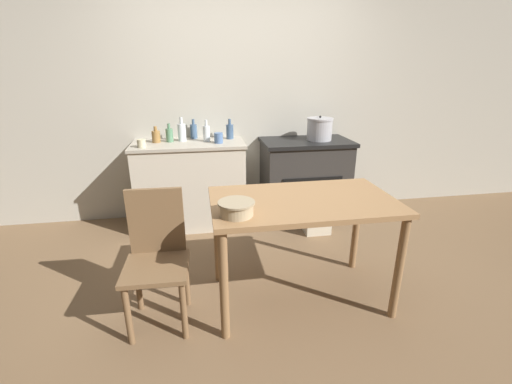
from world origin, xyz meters
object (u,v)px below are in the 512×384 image
cup_right (219,138)px  bottle_left (194,131)px  chair (157,255)px  stock_pot (320,129)px  flour_sack (317,217)px  bottle_center (230,131)px  mixing_bowl_large (236,208)px  bottle_center_left (156,136)px  stove (304,179)px  work_table (302,214)px  bottle_mid_left (182,132)px  cup_mid_right (141,143)px  bottle_far_left (206,133)px  bottle_center_right (169,135)px

cup_right → bottle_left: bearing=130.1°
chair → stock_pot: size_ratio=3.22×
flour_sack → bottle_center: bottle_center is taller
mixing_bowl_large → bottle_center_left: bottle_center_left is taller
stove → bottle_center: 0.98m
work_table → stock_pot: stock_pot is taller
stove → stock_pot: stock_pot is taller
bottle_left → cup_right: bottle_left is taller
flour_sack → cup_right: 1.29m
work_table → bottle_center: bearing=102.2°
bottle_mid_left → bottle_center: (0.50, 0.03, -0.01)m
stock_pot → cup_right: (-1.08, -0.06, -0.05)m
bottle_mid_left → cup_mid_right: (-0.37, -0.25, -0.06)m
mixing_bowl_large → bottle_far_left: (-0.11, 1.65, 0.16)m
work_table → bottle_left: bearing=113.5°
bottle_center_left → bottle_center: size_ratio=0.78×
bottle_center_left → chair: bearing=-85.9°
chair → bottle_center_right: 1.62m
mixing_bowl_large → bottle_mid_left: (-0.36, 1.72, 0.16)m
bottle_mid_left → bottle_far_left: bearing=-14.0°
mixing_bowl_large → bottle_center_right: 1.77m
bottle_center_left → cup_right: bearing=-12.4°
bottle_left → bottle_center: 0.39m
flour_sack → bottle_center_right: (-1.44, 0.51, 0.80)m
bottle_far_left → cup_mid_right: bottle_far_left is taller
bottle_far_left → mixing_bowl_large: bearing=-86.1°
chair → bottle_center_left: bottle_center_left is taller
mixing_bowl_large → cup_mid_right: cup_mid_right is taller
chair → bottle_far_left: (0.39, 1.50, 0.51)m
bottle_center → bottle_mid_left: bearing=-176.1°
stove → work_table: (-0.47, -1.44, 0.23)m
stove → bottle_mid_left: 1.42m
work_table → bottle_center_right: bottle_center_right is taller
bottle_center_left → cup_mid_right: (-0.11, -0.22, -0.02)m
chair → cup_mid_right: bearing=101.4°
work_table → flour_sack: bearing=64.0°
bottle_center_right → cup_mid_right: bottle_center_right is taller
stock_pot → cup_right: size_ratio=2.70×
bottle_far_left → cup_right: size_ratio=2.15×
bottle_center → cup_right: (-0.13, -0.20, -0.03)m
mixing_bowl_large → bottle_center_left: bearing=110.2°
stock_pot → cup_mid_right: 1.82m
cup_mid_right → chair: bearing=-80.3°
flour_sack → bottle_center_left: 1.83m
bottle_center_left → mixing_bowl_large: bearing=-69.8°
chair → cup_mid_right: 1.41m
chair → cup_mid_right: cup_mid_right is taller
work_table → bottle_center_left: 1.87m
stock_pot → bottle_left: 1.34m
work_table → bottle_center_left: size_ratio=7.63×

